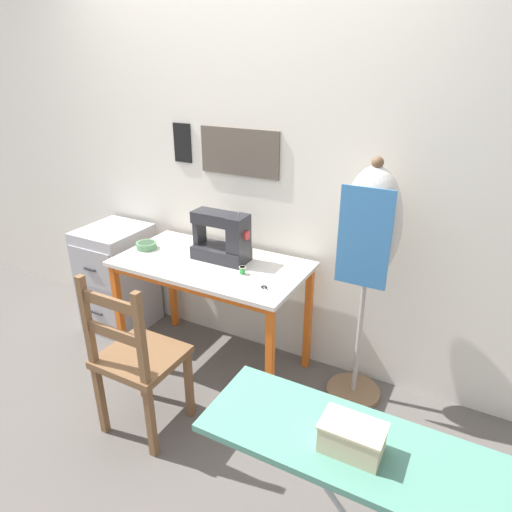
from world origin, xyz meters
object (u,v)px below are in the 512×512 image
Objects in this scene: fabric_bowl at (146,245)px; thread_spool_near_machine at (242,270)px; filing_cabinet at (118,278)px; sewing_machine at (224,238)px; scissors at (267,290)px; storage_box at (352,437)px; wooden_chair at (137,359)px; dress_form at (369,239)px; ironing_board at (381,466)px.

thread_spool_near_machine is at bearing -2.57° from fabric_bowl.
thread_spool_near_machine reaches higher than filing_cabinet.
scissors is at bearing -28.90° from sewing_machine.
storage_box is at bearing -46.69° from thread_spool_near_machine.
filing_cabinet is (-0.85, 0.74, -0.06)m from wooden_chair.
dress_form is (0.93, 0.80, 0.56)m from wooden_chair.
wooden_chair is at bearing -97.05° from sewing_machine.
fabric_bowl is 0.94× the size of scissors.
filing_cabinet is at bearing 173.07° from thread_spool_near_machine.
storage_box reaches higher than scissors.
thread_spool_near_machine reaches higher than fabric_bowl.
sewing_machine reaches higher than filing_cabinet.
filing_cabinet is (-0.41, 0.11, -0.38)m from fabric_bowl.
dress_form is (0.44, 0.31, 0.26)m from scissors.
wooden_chair reaches higher than filing_cabinet.
fabric_bowl is 0.14× the size of wooden_chair.
ironing_board is at bearing -29.71° from fabric_bowl.
ironing_board reaches higher than fabric_bowl.
scissors is at bearing 44.94° from wooden_chair.
ironing_board reaches higher than thread_spool_near_machine.
storage_box is at bearing -76.16° from dress_form.
storage_box reaches higher than fabric_bowl.
ironing_board is (2.17, -1.11, 0.38)m from filing_cabinet.
thread_spool_near_machine is at bearing -6.93° from filing_cabinet.
sewing_machine is 0.55m from fabric_bowl.
thread_spool_near_machine is 0.24× the size of storage_box.
filing_cabinet is at bearing 165.51° from fabric_bowl.
ironing_board is at bearing -43.29° from thread_spool_near_machine.
fabric_bowl is at bearing -170.82° from sewing_machine.
filing_cabinet is 1.89m from dress_form.
fabric_bowl is 0.09× the size of dress_form.
wooden_chair is (-0.09, -0.72, -0.44)m from sewing_machine.
dress_form is 1.29× the size of ironing_board.
sewing_machine reaches higher than fabric_bowl.
filing_cabinet is (-0.94, 0.02, -0.50)m from sewing_machine.
dress_form is at bearing 35.06° from scissors.
wooden_chair is at bearing -135.06° from scissors.
wooden_chair is at bearing -139.33° from dress_form.
storage_box is (1.67, -1.03, 0.10)m from fabric_bowl.
storage_box is at bearing -161.65° from ironing_board.
thread_spool_near_machine is (0.19, -0.12, -0.12)m from sewing_machine.
scissors is at bearing -144.94° from dress_form.
scissors is 0.59m from dress_form.
scissors is 0.18× the size of filing_cabinet.
dress_form reaches higher than scissors.
ironing_board is (0.38, -1.17, -0.24)m from dress_form.
sewing_machine reaches higher than ironing_board.
storage_box is (1.23, -0.40, 0.42)m from wooden_chair.
sewing_machine is 0.38× the size of wooden_chair.
thread_spool_near_machine is (0.73, -0.03, -0.00)m from fabric_bowl.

